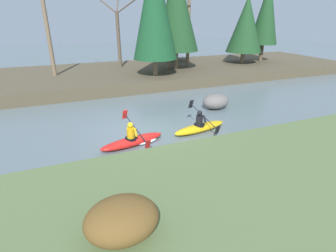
{
  "coord_description": "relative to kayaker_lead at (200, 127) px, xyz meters",
  "views": [
    {
      "loc": [
        -3.04,
        -10.16,
        4.83
      ],
      "look_at": [
        0.74,
        -0.73,
        0.55
      ],
      "focal_mm": 28.0,
      "sensor_mm": 36.0,
      "label": 1
    }
  ],
  "objects": [
    {
      "name": "conifer_tree_mid_right",
      "position": [
        12.47,
        11.06,
        4.93
      ],
      "size": [
        2.5,
        2.5,
        7.18
      ],
      "color": "brown",
      "rests_on": "riverbank_far"
    },
    {
      "name": "conifer_tree_mid_left",
      "position": [
        4.8,
        14.44,
        5.34
      ],
      "size": [
        3.01,
        3.01,
        8.5
      ],
      "color": "brown",
      "rests_on": "riverbank_far"
    },
    {
      "name": "bare_tree_mid_downstream",
      "position": [
        2.9,
        10.91,
        4.07
      ],
      "size": [
        4.08,
        4.03,
        7.45
      ],
      "color": "#7A664C",
      "rests_on": "riverbank_far"
    },
    {
      "name": "ground_plane",
      "position": [
        -2.36,
        0.62,
        -0.22
      ],
      "size": [
        90.0,
        90.0,
        0.0
      ],
      "primitive_type": "plane",
      "color": "slate"
    },
    {
      "name": "riverbank_far",
      "position": [
        -2.36,
        11.49,
        0.17
      ],
      "size": [
        44.0,
        9.5,
        0.79
      ],
      "color": "brown",
      "rests_on": "ground"
    },
    {
      "name": "boulder_midstream",
      "position": [
        2.29,
        2.46,
        0.21
      ],
      "size": [
        1.51,
        1.19,
        0.86
      ],
      "color": "slate",
      "rests_on": "ground"
    },
    {
      "name": "conifer_tree_centre",
      "position": [
        10.11,
        10.74,
        3.92
      ],
      "size": [
        3.17,
        3.17,
        5.71
      ],
      "color": "#7A664C",
      "rests_on": "riverbank_far"
    },
    {
      "name": "shrub_clump_second",
      "position": [
        -4.74,
        -5.44,
        0.9
      ],
      "size": [
        1.5,
        1.25,
        0.81
      ],
      "color": "brown",
      "rests_on": "riverbank_near"
    },
    {
      "name": "conifer_tree_far_left",
      "position": [
        0.94,
        8.7,
        5.24
      ],
      "size": [
        3.13,
        3.13,
        8.16
      ],
      "color": "#7A664C",
      "rests_on": "riverbank_far"
    },
    {
      "name": "bare_tree_mid_upstream",
      "position": [
        -0.71,
        13.11,
        3.32
      ],
      "size": [
        3.24,
        3.2,
        5.84
      ],
      "color": "brown",
      "rests_on": "riverbank_far"
    },
    {
      "name": "riverbank_near",
      "position": [
        -2.36,
        -5.18,
        0.14
      ],
      "size": [
        44.0,
        6.35,
        0.72
      ],
      "color": "#5B7042",
      "rests_on": "ground"
    },
    {
      "name": "bare_tree_downstream",
      "position": [
        4.93,
        11.59,
        4.15
      ],
      "size": [
        4.17,
        4.12,
        7.61
      ],
      "color": "#7A664C",
      "rests_on": "riverbank_far"
    },
    {
      "name": "conifer_tree_left",
      "position": [
        3.39,
        10.61,
        5.06
      ],
      "size": [
        3.56,
        3.56,
        7.57
      ],
      "color": "#7A664C",
      "rests_on": "riverbank_far"
    },
    {
      "name": "bare_tree_upstream",
      "position": [
        -5.93,
        11.47,
        4.33
      ],
      "size": [
        4.37,
        4.31,
        7.99
      ],
      "color": "#7A664C",
      "rests_on": "riverbank_far"
    },
    {
      "name": "kayaker_lead",
      "position": [
        0.0,
        0.0,
        0.0
      ],
      "size": [
        2.79,
        2.06,
        1.2
      ],
      "rotation": [
        0.0,
        0.0,
        0.18
      ],
      "color": "yellow",
      "rests_on": "ground"
    },
    {
      "name": "kayaker_middle",
      "position": [
        -3.09,
        -0.2,
        -0.02
      ],
      "size": [
        2.79,
        2.06,
        1.2
      ],
      "rotation": [
        0.0,
        0.0,
        0.21
      ],
      "color": "red",
      "rests_on": "ground"
    }
  ]
}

